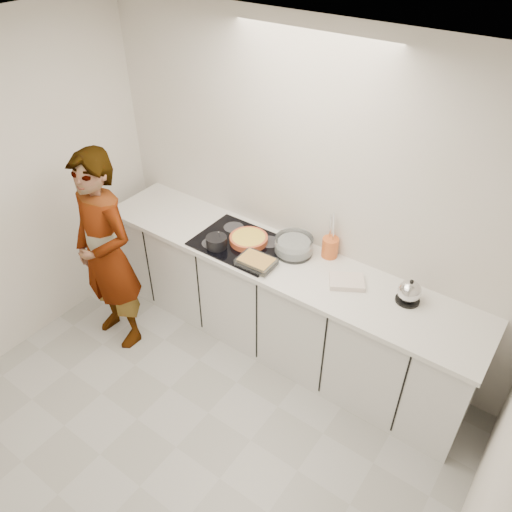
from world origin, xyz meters
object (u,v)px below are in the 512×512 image
Objects in this scene: kettle at (409,292)px; utensil_crock at (330,247)px; tart_dish at (249,239)px; mixing_bowl at (294,246)px; baking_dish at (256,261)px; cook at (106,254)px; hob at (241,243)px; saucepan at (217,242)px.

utensil_crock is at bearing 168.19° from kettle.
mixing_bowl is (0.36, 0.10, 0.02)m from tart_dish.
cook is (-1.08, -0.54, -0.08)m from baking_dish.
utensil_crock is at bearing 37.39° from cook.
mixing_bowl is (0.41, 0.14, 0.06)m from hob.
hob is 0.20m from saucepan.
tart_dish is at bearing 45.18° from hob.
mixing_bowl is (0.53, 0.30, 0.00)m from saucepan.
tart_dish is at bearing 137.45° from baking_dish.
utensil_crock is (-0.70, 0.15, -0.00)m from kettle.
kettle is 1.25× the size of utensil_crock.
saucepan reaches higher than tart_dish.
saucepan is 0.88m from cook.
hob is 2.19× the size of tart_dish.
cook reaches higher than baking_dish.
mixing_bowl is at bearing 65.36° from baking_dish.
kettle is (1.30, 0.09, 0.04)m from tart_dish.
kettle is 0.71m from utensil_crock.
baking_dish is at bearing -42.55° from tart_dish.
hob is 0.31m from baking_dish.
hob is 0.41× the size of cook.
hob is at bearing -134.82° from tart_dish.
baking_dish is 0.33m from mixing_bowl.
baking_dish is (0.22, -0.21, 0.00)m from tart_dish.
utensil_crock is at bearing 29.23° from saucepan.
tart_dish is 0.26m from saucepan.
utensil_crock is 1.76m from cook.
mixing_bowl is at bearing 15.25° from tart_dish.
baking_dish is at bearing -131.26° from utensil_crock.
cook is (-1.46, -0.97, -0.11)m from utensil_crock.
saucepan is 0.39m from baking_dish.
kettle is 0.11× the size of cook.
tart_dish is at bearing -159.11° from utensil_crock.
cook is (-2.16, -0.83, -0.11)m from kettle.
saucepan is 0.61m from mixing_bowl.
mixing_bowl is at bearing 19.45° from hob.
cook is at bearing -153.51° from baking_dish.
kettle is (1.47, 0.29, 0.02)m from saucepan.
cook is (-1.22, -0.84, -0.10)m from mixing_bowl.
kettle is at bearing -11.81° from utensil_crock.
mixing_bowl is 0.28m from utensil_crock.
saucepan is at bearing -129.56° from tart_dish.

